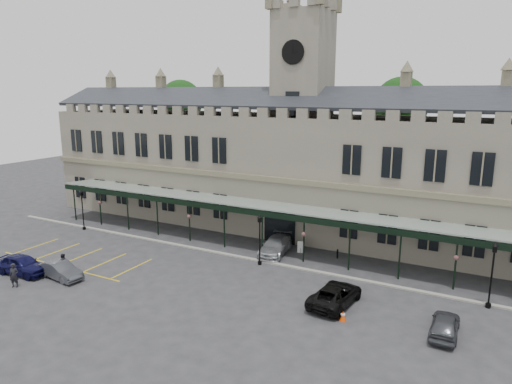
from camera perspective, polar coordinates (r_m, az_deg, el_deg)
The scene contains 22 objects.
ground at distance 35.86m, azimuth -4.58°, elevation -11.27°, with size 140.00×140.00×0.00m, color #2D2D2F.
station_building at distance 47.66m, azimuth 5.59°, elevation 2.83°, with size 60.00×10.36×17.30m.
clock_tower at distance 47.09m, azimuth 5.81°, elevation 10.84°, with size 5.60×5.60×24.80m.
canopy at distance 41.11m, azimuth 0.96°, elevation -4.51°, with size 50.00×4.10×4.30m.
kerb at distance 40.22m, azimuth -0.34°, elevation -8.43°, with size 60.00×0.40×0.12m, color gray.
parking_markings at distance 43.59m, azimuth -21.58°, elevation -7.74°, with size 16.00×6.00×0.01m, color gold, non-canonical shape.
tree_behind_left at distance 65.97m, azimuth -9.37°, elevation 10.94°, with size 6.00×6.00×16.00m.
tree_behind_mid at distance 53.52m, azimuth 17.64°, elevation 10.20°, with size 6.00×6.00×16.00m.
lamp_post_left at distance 51.43m, azimuth -20.89°, elevation -1.64°, with size 0.41×0.41×4.37m.
lamp_post_mid at distance 38.41m, azimuth 0.47°, elevation -5.40°, with size 0.42×0.42×4.42m.
lamp_post_right at distance 34.72m, azimuth 27.45°, elevation -8.54°, with size 0.45×0.45×4.72m.
traffic_cone at distance 30.80m, azimuth 10.81°, elevation -14.98°, with size 0.42×0.42×0.67m.
sign_board at distance 41.98m, azimuth 5.63°, elevation -6.89°, with size 0.63×0.18×1.09m.
bollard_left at distance 44.04m, azimuth 1.42°, elevation -5.99°, with size 0.16×0.16×0.92m, color black.
bollard_right at distance 41.13m, azimuth 10.15°, elevation -7.62°, with size 0.15×0.15×0.83m, color black.
car_left_a at distance 41.59m, azimuth -27.23°, elevation -8.06°, with size 1.91×4.76×1.62m, color #0C0C36.
car_left_b at distance 39.41m, azimuth -23.24°, elevation -8.99°, with size 1.43×4.11×1.35m, color #3D3F45.
car_taxi at distance 41.54m, azimuth 2.44°, elevation -6.73°, with size 2.10×5.17×1.50m, color #9A9DA1.
car_van at distance 32.63m, azimuth 9.87°, elevation -12.53°, with size 2.39×5.18×1.44m, color black.
car_right_a at distance 30.76m, azimuth 22.54°, elevation -15.07°, with size 1.60×3.97×1.35m, color #3D3F45.
person_a at distance 39.15m, azimuth -28.00°, elevation -9.20°, with size 0.68×0.44×1.86m, color black.
person_b at distance 40.48m, azimuth -22.97°, elevation -8.19°, with size 0.79×0.61×1.62m, color black.
Camera 1 is at (17.80, -27.59, 14.43)m, focal length 32.00 mm.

